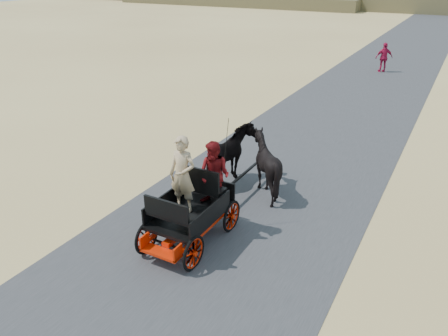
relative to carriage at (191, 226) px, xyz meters
The scene contains 10 objects.
ground 1.26m from the carriage, 64.27° to the right, with size 140.00×140.00×0.00m, color tan.
road 1.25m from the carriage, 64.27° to the right, with size 6.00×140.00×0.01m, color #38383A.
ridge_far 60.92m from the carriage, 89.51° to the left, with size 140.00×6.00×2.40m, color brown.
ridge_near 64.10m from the carriage, 117.38° to the left, with size 40.00×4.00×1.60m, color brown.
carriage is the anchor object (origin of this frame).
horse_left 3.09m from the carriage, 100.39° to the left, with size 0.91×2.01×1.70m, color black.
horse_right 3.09m from the carriage, 79.61° to the left, with size 1.37×1.54×1.70m, color black.
driver_man 1.28m from the carriage, 165.96° to the left, with size 0.66×0.43×1.80m, color tan.
passenger_woman 1.33m from the carriage, 63.43° to the left, with size 0.77×0.60×1.58m, color #660C0F.
pedestrian 20.53m from the carriage, 88.68° to the left, with size 1.01×0.42×1.73m, color #A7133B.
Camera 1 is at (4.30, -6.07, 5.85)m, focal length 35.00 mm.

